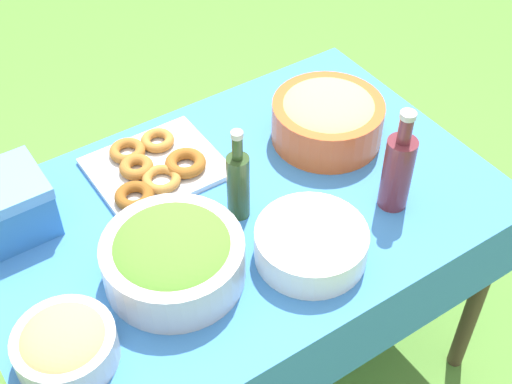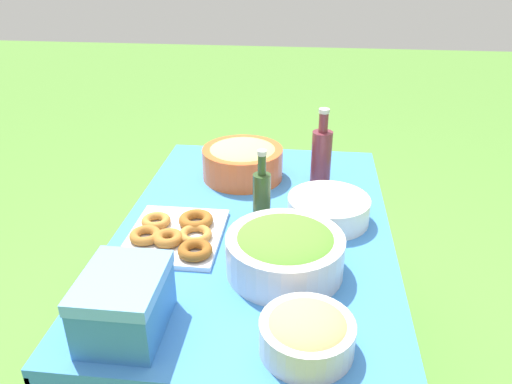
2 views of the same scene
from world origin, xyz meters
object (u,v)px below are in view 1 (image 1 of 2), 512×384
pasta_bowl (328,117)px  donut_platter (154,167)px  bread_bowl (65,345)px  wine_bottle (398,170)px  cooler_box (0,208)px  salad_bowl (173,257)px  plate_stack (311,244)px  olive_oil_bottle (238,183)px

pasta_bowl → donut_platter: 0.50m
donut_platter → bread_bowl: size_ratio=1.55×
wine_bottle → cooler_box: wine_bottle is taller
pasta_bowl → bread_bowl: 0.94m
cooler_box → wine_bottle: bearing=151.9°
wine_bottle → cooler_box: bearing=-28.1°
salad_bowl → pasta_bowl: pasta_bowl is taller
plate_stack → wine_bottle: 0.29m
plate_stack → wine_bottle: wine_bottle is taller
plate_stack → cooler_box: bearing=-40.1°
salad_bowl → olive_oil_bottle: (-0.23, -0.09, 0.04)m
donut_platter → plate_stack: (-0.17, 0.47, 0.02)m
olive_oil_bottle → salad_bowl: bearing=20.8°
bread_bowl → cooler_box: cooler_box is taller
pasta_bowl → plate_stack: (0.30, 0.33, -0.03)m
plate_stack → pasta_bowl: bearing=-132.7°
pasta_bowl → wine_bottle: 0.30m
plate_stack → wine_bottle: bearing=-174.7°
donut_platter → bread_bowl: 0.59m
bread_bowl → olive_oil_bottle: bearing=-163.5°
bread_bowl → salad_bowl: bearing=-167.0°
wine_bottle → bread_bowl: 0.88m
olive_oil_bottle → bread_bowl: olive_oil_bottle is taller
salad_bowl → plate_stack: salad_bowl is taller
donut_platter → plate_stack: plate_stack is taller
salad_bowl → plate_stack: (-0.30, 0.13, -0.03)m
donut_platter → olive_oil_bottle: (-0.11, 0.25, 0.09)m
pasta_bowl → donut_platter: bearing=-16.7°
salad_bowl → cooler_box: size_ratio=1.42×
wine_bottle → cooler_box: 0.98m
olive_oil_bottle → bread_bowl: size_ratio=1.23×
pasta_bowl → wine_bottle: bearing=86.6°
wine_bottle → cooler_box: size_ratio=1.27×
salad_bowl → bread_bowl: 0.31m
pasta_bowl → olive_oil_bottle: size_ratio=1.16×
donut_platter → olive_oil_bottle: bearing=112.8°
donut_platter → wine_bottle: (-0.46, 0.44, 0.10)m
salad_bowl → bread_bowl: salad_bowl is taller
pasta_bowl → bread_bowl: bearing=16.7°
donut_platter → plate_stack: bearing=110.2°
wine_bottle → pasta_bowl: bearing=-93.4°
plate_stack → bread_bowl: bearing=-5.5°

